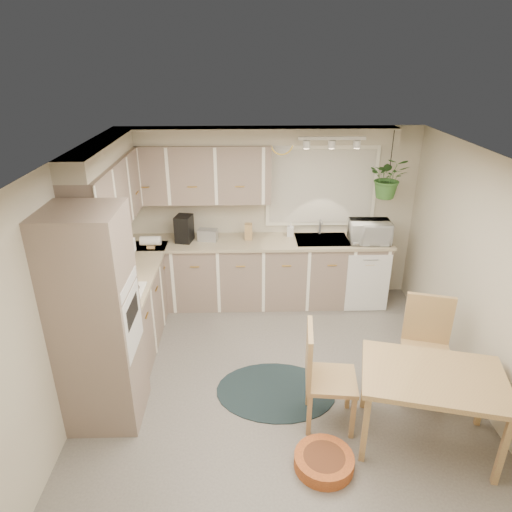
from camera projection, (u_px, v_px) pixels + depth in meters
name	position (u px, v px, depth m)	size (l,w,h in m)	color
floor	(278.00, 384.00, 4.88)	(4.20, 4.20, 0.00)	slate
ceiling	(284.00, 161.00, 3.91)	(4.20, 4.20, 0.00)	white
wall_back	(269.00, 215.00, 6.31)	(4.00, 0.04, 2.40)	#BAB29A
wall_front	(310.00, 464.00, 2.48)	(4.00, 0.04, 2.40)	#BAB29A
wall_left	(72.00, 288.00, 4.35)	(0.04, 4.20, 2.40)	#BAB29A
wall_right	(485.00, 282.00, 4.44)	(0.04, 4.20, 2.40)	#BAB29A
base_cab_left	(132.00, 308.00, 5.46)	(0.60, 1.85, 0.90)	#7E6C5F
base_cab_back	(255.00, 273.00, 6.34)	(3.60, 0.60, 0.90)	#7E6C5F
counter_left	(129.00, 273.00, 5.27)	(0.64, 1.89, 0.04)	tan
counter_back	(255.00, 242.00, 6.14)	(3.64, 0.64, 0.04)	tan
oven_stack	(97.00, 322.00, 4.07)	(0.65, 0.65, 2.10)	#7E6C5F
wall_oven_face	(133.00, 321.00, 4.08)	(0.02, 0.56, 0.58)	silver
upper_cab_left	(110.00, 194.00, 5.01)	(0.35, 2.00, 0.75)	#7E6C5F
upper_cab_back	(193.00, 174.00, 5.87)	(2.00, 0.35, 0.75)	#7E6C5F
soffit_left	(101.00, 151.00, 4.82)	(0.30, 2.00, 0.20)	#BAB29A
soffit_back	(255.00, 136.00, 5.72)	(3.60, 0.30, 0.20)	#BAB29A
cooktop	(117.00, 295.00, 4.73)	(0.52, 0.58, 0.02)	silver
range_hood	(109.00, 255.00, 4.55)	(0.40, 0.60, 0.14)	silver
window_blinds	(322.00, 187.00, 6.14)	(1.40, 0.02, 1.00)	white
window_frame	(321.00, 187.00, 6.15)	(1.50, 0.02, 1.10)	white
sink	(322.00, 242.00, 6.18)	(0.70, 0.48, 0.10)	#9FA1A6
dishwasher_front	(368.00, 284.00, 6.10)	(0.58, 0.01, 0.83)	silver
track_light_bar	(332.00, 138.00, 5.37)	(0.80, 0.04, 0.04)	silver
wall_clock	(282.00, 143.00, 5.89)	(0.30, 0.30, 0.03)	#DFBB4E
dining_table	(428.00, 409.00, 4.02)	(1.19, 0.79, 0.75)	tan
chair_left	(332.00, 377.00, 4.20)	(0.48, 0.48, 1.02)	tan
chair_back	(426.00, 352.00, 4.54)	(0.49, 0.49, 1.05)	tan
braided_rug	(276.00, 391.00, 4.77)	(1.25, 0.93, 0.01)	black
pet_bed	(324.00, 461.00, 3.89)	(0.51, 0.51, 0.12)	#C35D27
microwave	(370.00, 229.00, 6.01)	(0.53, 0.29, 0.36)	silver
soap_bottle	(290.00, 233.00, 6.27)	(0.09, 0.20, 0.09)	silver
hanging_plant	(388.00, 182.00, 5.76)	(0.48, 0.53, 0.41)	#316026
coffee_maker	(184.00, 229.00, 6.04)	(0.20, 0.24, 0.36)	black
toaster	(208.00, 235.00, 6.11)	(0.25, 0.15, 0.15)	#9FA1A6
knife_block	(248.00, 231.00, 6.14)	(0.10, 0.10, 0.22)	tan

